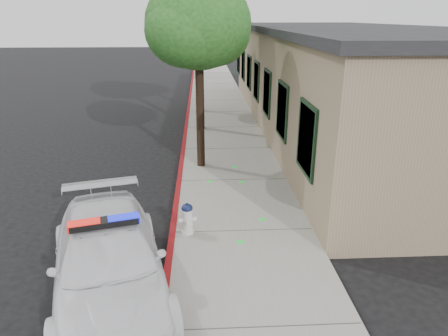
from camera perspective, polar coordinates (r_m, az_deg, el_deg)
ground at (r=9.22m, az=-7.57°, el=-9.74°), size 120.00×120.00×0.00m
sidewalk at (r=11.88m, az=1.15°, el=-1.97°), size 3.20×60.00×0.15m
red_curb at (r=11.87m, az=-6.29°, el=-2.09°), size 0.14×60.00×0.16m
clapboard_building at (r=18.12m, az=16.37°, el=11.81°), size 7.30×20.89×4.24m
police_car at (r=7.48m, az=-15.87°, el=-12.24°), size 2.99×4.91×1.45m
fire_hydrant at (r=8.93m, az=-5.15°, el=-7.01°), size 0.40×0.35×0.70m
street_tree_near at (r=12.22m, az=-3.56°, el=18.99°), size 3.05×3.08×5.56m
street_tree_far at (r=20.23m, az=-3.35°, el=18.64°), size 2.75×2.75×5.07m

